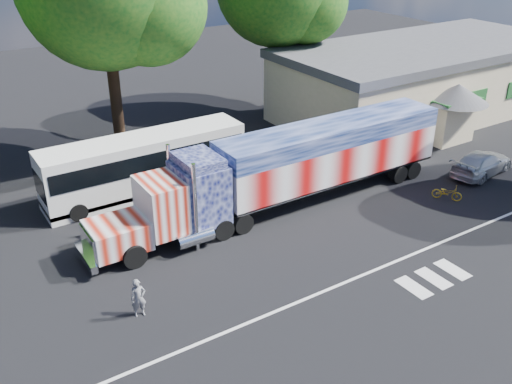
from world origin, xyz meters
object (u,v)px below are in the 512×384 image
parked_car (482,163)px  bicycle (447,193)px  coach_bus (145,164)px  semi_truck (292,166)px  woman (138,298)px

parked_car → bicycle: (-4.31, -1.18, -0.27)m
bicycle → coach_bus: bearing=108.3°
semi_truck → parked_car: bearing=-13.9°
parked_car → bicycle: 4.47m
coach_bus → woman: bearing=-114.6°
semi_truck → bicycle: (7.38, -4.06, -1.82)m
coach_bus → bicycle: (13.21, -9.56, -1.27)m
semi_truck → bicycle: size_ratio=12.94×
semi_truck → parked_car: (11.69, -2.89, -1.55)m
parked_car → bicycle: bearing=96.5°
woman → bicycle: 17.68m
parked_car → woman: 22.03m
coach_bus → woman: (-4.47, -9.77, -0.88)m
semi_truck → coach_bus: (-5.83, 5.49, -0.55)m
coach_bus → parked_car: 19.44m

